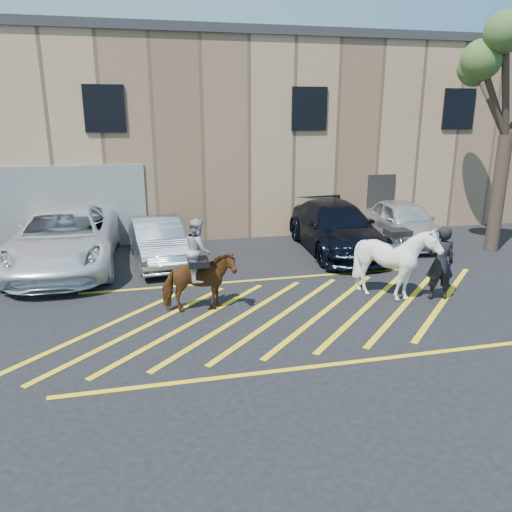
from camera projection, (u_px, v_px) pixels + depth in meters
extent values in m
plane|color=black|center=(280.00, 310.00, 11.80)|extent=(90.00, 90.00, 0.00)
imported|color=white|center=(65.00, 239.00, 14.81)|extent=(3.01, 6.35, 1.75)
imported|color=gray|center=(158.00, 241.00, 15.32)|extent=(1.86, 4.26, 1.36)
imported|color=black|center=(336.00, 228.00, 16.58)|extent=(2.53, 5.59, 1.59)
imported|color=silver|center=(403.00, 222.00, 17.70)|extent=(2.06, 4.48, 1.49)
imported|color=black|center=(440.00, 263.00, 12.23)|extent=(0.76, 0.59, 1.87)
cube|color=tan|center=(207.00, 135.00, 22.04)|extent=(32.00, 10.00, 7.00)
cube|color=#2D2D30|center=(205.00, 46.00, 21.03)|extent=(32.20, 10.20, 0.30)
cube|color=black|center=(104.00, 109.00, 16.15)|extent=(1.30, 0.08, 1.50)
cube|color=black|center=(309.00, 109.00, 17.68)|extent=(1.30, 0.08, 1.50)
cube|color=black|center=(459.00, 109.00, 18.99)|extent=(1.30, 0.08, 1.50)
cube|color=#38332D|center=(380.00, 203.00, 19.31)|extent=(1.10, 0.08, 2.20)
cube|color=yellow|center=(93.00, 332.00, 10.60)|extent=(4.20, 4.20, 0.01)
cube|color=yellow|center=(144.00, 327.00, 10.83)|extent=(4.20, 4.20, 0.01)
cube|color=yellow|center=(192.00, 323.00, 11.06)|extent=(4.20, 4.20, 0.01)
cube|color=yellow|center=(239.00, 318.00, 11.28)|extent=(4.20, 4.20, 0.01)
cube|color=yellow|center=(283.00, 314.00, 11.51)|extent=(4.20, 4.20, 0.01)
cube|color=yellow|center=(326.00, 310.00, 11.74)|extent=(4.20, 4.20, 0.01)
cube|color=yellow|center=(367.00, 306.00, 11.97)|extent=(4.20, 4.20, 0.01)
cube|color=yellow|center=(407.00, 303.00, 12.20)|extent=(4.20, 4.20, 0.01)
cube|color=yellow|center=(445.00, 299.00, 12.43)|extent=(4.20, 4.20, 0.01)
cube|color=yellow|center=(258.00, 280.00, 13.85)|extent=(9.50, 0.12, 0.01)
cube|color=yellow|center=(321.00, 366.00, 9.18)|extent=(9.50, 0.12, 0.01)
imported|color=#593315|center=(199.00, 283.00, 11.51)|extent=(1.68, 0.77, 1.42)
imported|color=#9C9FA6|center=(198.00, 250.00, 11.29)|extent=(0.55, 0.70, 1.44)
cube|color=black|center=(198.00, 262.00, 11.37)|extent=(0.46, 0.56, 0.14)
imported|color=white|center=(395.00, 262.00, 12.25)|extent=(1.54, 1.73, 1.90)
cube|color=black|center=(398.00, 233.00, 12.04)|extent=(0.56, 0.46, 0.14)
cylinder|color=#433529|center=(498.00, 194.00, 16.33)|extent=(0.44, 0.44, 3.80)
cylinder|color=#45382A|center=(490.00, 102.00, 16.30)|extent=(0.33, 1.88, 2.34)
cylinder|color=#403227|center=(494.00, 100.00, 15.37)|extent=(1.40, 0.20, 2.39)
cylinder|color=#48362B|center=(506.00, 88.00, 15.04)|extent=(1.16, 0.77, 3.11)
sphere|color=#40672C|center=(476.00, 68.00, 16.78)|extent=(1.20, 1.20, 1.20)
sphere|color=#4E6C2E|center=(481.00, 60.00, 14.92)|extent=(1.20, 1.20, 1.20)
sphere|color=#47672C|center=(505.00, 32.00, 14.27)|extent=(1.20, 1.20, 1.20)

